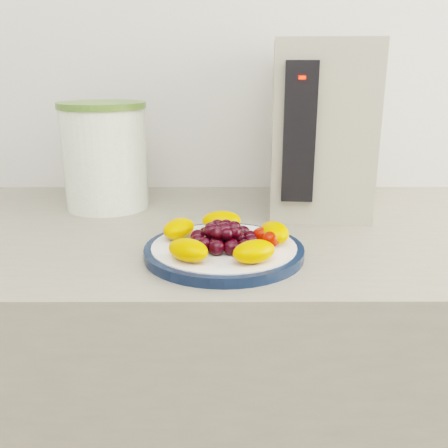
{
  "coord_description": "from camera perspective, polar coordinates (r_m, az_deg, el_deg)",
  "views": [
    {
      "loc": [
        0.03,
        0.36,
        1.17
      ],
      "look_at": [
        0.03,
        1.05,
        0.95
      ],
      "focal_mm": 40.0,
      "sensor_mm": 36.0,
      "label": 1
    }
  ],
  "objects": [
    {
      "name": "wall_back",
      "position": [
        1.16,
        -1.68,
        23.98
      ],
      "size": [
        3.5,
        0.02,
        2.6
      ],
      "primitive_type": "cube",
      "color": "silver",
      "rests_on": "floor"
    },
    {
      "name": "plate_face",
      "position": [
        0.74,
        -0.0,
        -3.06
      ],
      "size": [
        0.21,
        0.21,
        0.02
      ],
      "primitive_type": "cylinder",
      "color": "white",
      "rests_on": "counter"
    },
    {
      "name": "fruit_plate",
      "position": [
        0.73,
        0.31,
        -1.36
      ],
      "size": [
        0.2,
        0.2,
        0.04
      ],
      "color": "#FF8400",
      "rests_on": "plate_face"
    },
    {
      "name": "appliance_panel",
      "position": [
        0.86,
        8.61,
        10.23
      ],
      "size": [
        0.06,
        0.02,
        0.23
      ],
      "primitive_type": "cube",
      "rotation": [
        0.0,
        0.0,
        -0.09
      ],
      "color": "black",
      "rests_on": "appliance_body"
    },
    {
      "name": "counter",
      "position": [
        1.11,
        -1.69,
        -23.02
      ],
      "size": [
        3.5,
        0.6,
        0.9
      ],
      "primitive_type": "cube",
      "color": "gray",
      "rests_on": "floor"
    },
    {
      "name": "canister_lid",
      "position": [
        1.0,
        -13.84,
        13.05
      ],
      "size": [
        0.21,
        0.21,
        0.01
      ],
      "primitive_type": "cylinder",
      "rotation": [
        0.0,
        0.0,
        -0.33
      ],
      "color": "#50732F",
      "rests_on": "canister"
    },
    {
      "name": "cabinet_face",
      "position": [
        1.13,
        -1.67,
        -24.18
      ],
      "size": [
        3.48,
        0.58,
        0.84
      ],
      "primitive_type": "cube",
      "color": "brown",
      "rests_on": "floor"
    },
    {
      "name": "appliance_body",
      "position": [
        1.0,
        10.82,
        10.81
      ],
      "size": [
        0.2,
        0.27,
        0.32
      ],
      "primitive_type": "cube",
      "rotation": [
        0.0,
        0.0,
        -0.09
      ],
      "color": "#A7A38F",
      "rests_on": "counter"
    },
    {
      "name": "canister",
      "position": [
        1.01,
        -13.42,
        7.24
      ],
      "size": [
        0.2,
        0.2,
        0.19
      ],
      "primitive_type": "cylinder",
      "rotation": [
        0.0,
        0.0,
        -0.33
      ],
      "color": "#517327",
      "rests_on": "counter"
    },
    {
      "name": "plate_rim",
      "position": [
        0.74,
        0.0,
        -3.14
      ],
      "size": [
        0.24,
        0.24,
        0.01
      ],
      "primitive_type": "cylinder",
      "color": "#0D1B35",
      "rests_on": "counter"
    },
    {
      "name": "appliance_led",
      "position": [
        0.85,
        8.93,
        16.21
      ],
      "size": [
        0.01,
        0.01,
        0.01
      ],
      "primitive_type": "cube",
      "rotation": [
        0.0,
        0.0,
        -0.09
      ],
      "color": "#FF0C05",
      "rests_on": "appliance_panel"
    }
  ]
}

